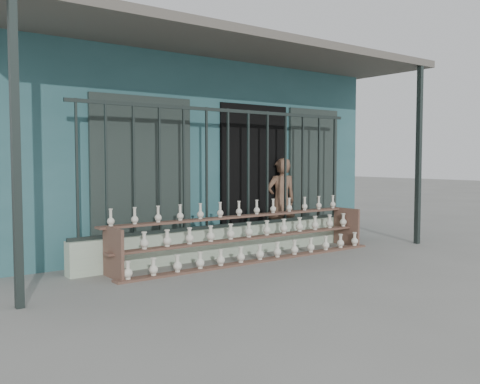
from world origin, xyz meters
TOP-DOWN VIEW (x-y plane):
  - ground at (0.00, 0.00)m, footprint 60.00×60.00m
  - workshop_building at (0.00, 4.23)m, footprint 7.40×6.60m
  - parapet_wall at (0.00, 1.30)m, footprint 5.00×0.20m
  - security_fence at (-0.00, 1.30)m, footprint 5.00×0.04m
  - shelf_rack at (0.09, 0.88)m, footprint 4.50×0.68m
  - elderly_woman at (1.41, 1.66)m, footprint 0.63×0.49m

SIDE VIEW (x-z plane):
  - ground at x=0.00m, z-range 0.00..0.00m
  - parapet_wall at x=0.00m, z-range 0.00..0.45m
  - shelf_rack at x=0.09m, z-range -0.06..0.79m
  - elderly_woman at x=1.41m, z-range 0.00..1.50m
  - security_fence at x=0.00m, z-range 0.45..2.25m
  - workshop_building at x=0.00m, z-range 0.02..3.23m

